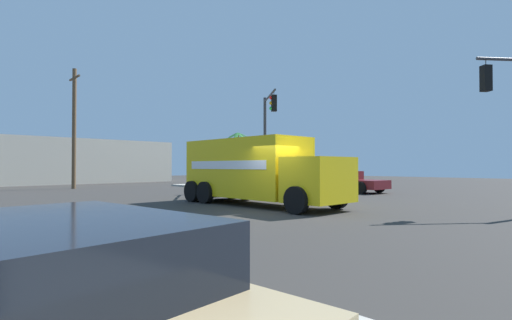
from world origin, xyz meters
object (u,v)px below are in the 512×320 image
object	(u,v)px
traffic_light_primary	(268,127)
utility_pole	(74,127)
delivery_truck	(256,170)
pickup_maroon	(347,181)
vending_machine_red	(249,174)
palm_tree_far	(238,147)
sedan_tan	(61,301)

from	to	relation	value
traffic_light_primary	utility_pole	distance (m)	15.21
delivery_truck	utility_pole	world-z (taller)	utility_pole
traffic_light_primary	pickup_maroon	size ratio (longest dim) A/B	1.16
pickup_maroon	utility_pole	world-z (taller)	utility_pole
vending_machine_red	utility_pole	bearing A→B (deg)	149.91
palm_tree_far	pickup_maroon	bearing A→B (deg)	-101.02
delivery_truck	pickup_maroon	xyz separation A→B (m)	(10.17, 1.78, -0.79)
traffic_light_primary	vending_machine_red	bearing A→B (deg)	55.52
sedan_tan	palm_tree_far	xyz separation A→B (m)	(23.50, 24.42, 2.94)
traffic_light_primary	palm_tree_far	bearing A→B (deg)	56.82
delivery_truck	vending_machine_red	size ratio (longest dim) A/B	4.37
pickup_maroon	sedan_tan	size ratio (longest dim) A/B	1.21
delivery_truck	traffic_light_primary	world-z (taller)	traffic_light_primary
delivery_truck	sedan_tan	size ratio (longest dim) A/B	1.83
pickup_maroon	palm_tree_far	bearing A→B (deg)	78.98
traffic_light_primary	sedan_tan	bearing A→B (deg)	-140.51
delivery_truck	traffic_light_primary	size ratio (longest dim) A/B	1.31
utility_pole	sedan_tan	bearing A→B (deg)	-108.60
vending_machine_red	sedan_tan	bearing A→B (deg)	-136.18
vending_machine_red	palm_tree_far	distance (m)	5.79
delivery_truck	sedan_tan	world-z (taller)	delivery_truck
sedan_tan	utility_pole	size ratio (longest dim) A/B	0.49
delivery_truck	utility_pole	distance (m)	18.48
traffic_light_primary	utility_pole	xyz separation A→B (m)	(-7.32, 13.32, 0.52)
vending_machine_red	palm_tree_far	xyz separation A→B (m)	(2.71, 4.47, 2.50)
traffic_light_primary	vending_machine_red	xyz separation A→B (m)	(4.46, 6.49, -3.12)
pickup_maroon	vending_machine_red	bearing A→B (deg)	89.88
vending_machine_red	utility_pole	world-z (taller)	utility_pole
sedan_tan	vending_machine_red	xyz separation A→B (m)	(20.79, 19.95, 0.44)
sedan_tan	traffic_light_primary	bearing A→B (deg)	39.49
palm_tree_far	sedan_tan	bearing A→B (deg)	-133.90
delivery_truck	traffic_light_primary	xyz separation A→B (m)	(5.73, 4.82, 2.67)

